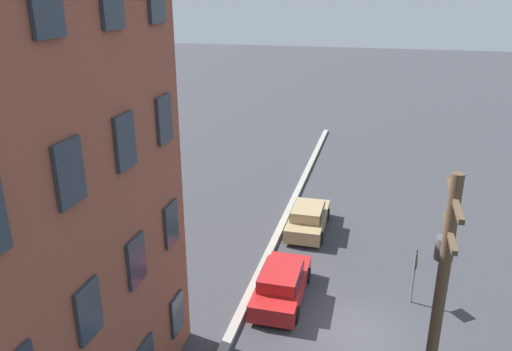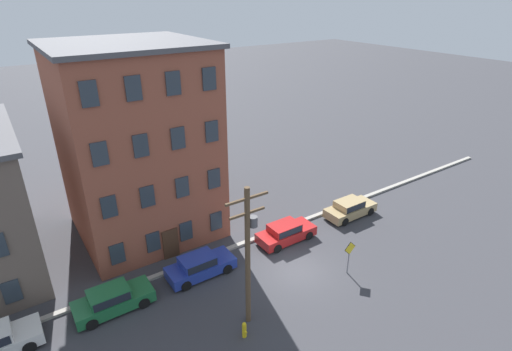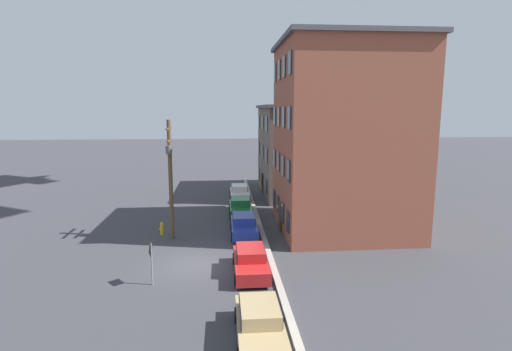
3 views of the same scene
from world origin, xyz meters
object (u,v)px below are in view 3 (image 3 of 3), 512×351
(car_white, at_px, (239,192))
(car_tan, at_px, (260,322))
(car_blue, at_px, (244,224))
(fire_hydrant, at_px, (162,228))
(caution_sign, at_px, (151,255))
(utility_pole, at_px, (170,173))
(car_red, at_px, (251,260))
(car_green, at_px, (240,206))

(car_white, relative_size, car_tan, 1.00)
(car_blue, height_order, fire_hydrant, car_blue)
(car_white, bearing_deg, car_tan, -0.61)
(car_tan, xyz_separation_m, caution_sign, (-5.43, -5.10, 0.86))
(car_blue, height_order, utility_pole, utility_pole)
(caution_sign, xyz_separation_m, utility_pole, (-7.54, 0.13, 3.07))
(car_blue, height_order, car_tan, same)
(car_red, height_order, utility_pole, utility_pole)
(car_green, xyz_separation_m, car_tan, (19.01, -0.08, 0.00))
(utility_pole, distance_m, fire_hydrant, 4.36)
(car_tan, relative_size, caution_sign, 1.82)
(car_green, distance_m, utility_pole, 8.80)
(car_white, relative_size, utility_pole, 0.53)
(car_white, distance_m, car_tan, 24.92)
(caution_sign, height_order, utility_pole, utility_pole)
(car_green, distance_m, caution_sign, 14.56)
(car_green, distance_m, car_tan, 19.01)
(caution_sign, bearing_deg, car_green, 159.10)
(caution_sign, distance_m, utility_pole, 8.14)
(car_red, distance_m, utility_pole, 9.10)
(car_white, height_order, car_red, same)
(car_tan, bearing_deg, caution_sign, -136.80)
(car_red, bearing_deg, caution_sign, -78.32)
(car_green, height_order, fire_hydrant, car_green)
(car_white, bearing_deg, car_red, -0.53)
(car_blue, relative_size, car_tan, 1.00)
(car_red, bearing_deg, utility_pole, -141.91)
(car_white, bearing_deg, utility_pole, -23.66)
(car_green, relative_size, car_red, 1.00)
(car_green, height_order, car_blue, same)
(car_blue, distance_m, caution_sign, 9.60)
(car_white, xyz_separation_m, car_red, (18.41, -0.17, 0.00))
(car_green, height_order, car_red, same)
(car_white, xyz_separation_m, fire_hydrant, (11.10, -6.09, -0.27))
(car_green, bearing_deg, utility_pole, -39.90)
(car_white, distance_m, car_red, 18.41)
(car_tan, distance_m, caution_sign, 7.50)
(car_white, height_order, car_tan, same)
(utility_pole, height_order, fire_hydrant, utility_pole)
(car_green, bearing_deg, caution_sign, -20.90)
(car_red, relative_size, utility_pole, 0.53)
(car_red, distance_m, caution_sign, 5.38)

